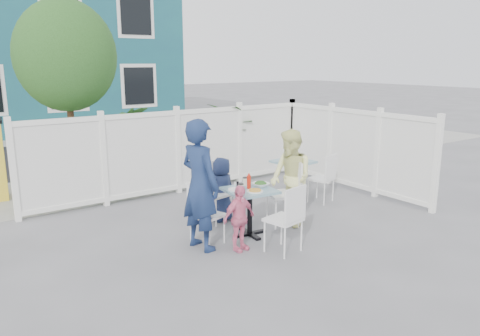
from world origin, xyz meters
TOP-DOWN VIEW (x-y plane):
  - ground at (0.00, 0.00)m, footprint 80.00×80.00m
  - near_sidewalk at (0.00, 3.80)m, footprint 24.00×2.60m
  - street at (0.00, 7.50)m, footprint 24.00×5.00m
  - far_sidewalk at (0.00, 10.60)m, footprint 24.00×1.60m
  - building at (-0.50, 14.00)m, footprint 11.00×6.00m
  - fence_back at (0.10, 2.40)m, footprint 5.86×0.08m
  - fence_right at (3.00, 0.60)m, footprint 0.08×3.66m
  - tree at (-1.60, 3.30)m, footprint 1.80×1.62m
  - potted_shrub_a at (-0.57, 3.10)m, footprint 1.22×1.22m
  - potted_shrub_b at (1.72, 3.00)m, footprint 1.67×1.79m
  - main_table at (-0.14, -0.24)m, footprint 0.73×0.73m
  - spare_table at (1.74, 0.92)m, footprint 0.70×0.70m
  - chair_left at (-0.90, -0.20)m, footprint 0.48×0.49m
  - chair_right at (0.63, -0.20)m, footprint 0.57×0.58m
  - chair_back at (-0.23, 0.62)m, footprint 0.51×0.49m
  - chair_near at (-0.12, -1.06)m, footprint 0.49×0.48m
  - chair_spare at (1.93, 0.29)m, footprint 0.50×0.49m
  - man at (-0.97, -0.23)m, footprint 0.53×0.71m
  - woman at (0.64, -0.24)m, footprint 0.69×0.82m
  - boy at (-0.11, 0.55)m, footprint 0.56×0.43m
  - toddler at (-0.59, -0.61)m, footprint 0.56×0.29m
  - plate_main at (-0.16, -0.39)m, footprint 0.23×0.23m
  - plate_side at (-0.32, -0.15)m, footprint 0.22×0.22m
  - salad_bowl at (0.07, -0.22)m, footprint 0.24×0.24m
  - coffee_cup_a at (-0.34, -0.29)m, footprint 0.08×0.08m
  - coffee_cup_b at (-0.07, -0.03)m, footprint 0.07×0.07m
  - ketchup_bottle at (-0.13, -0.20)m, footprint 0.06×0.06m
  - salt_shaker at (-0.22, 0.02)m, footprint 0.03×0.03m
  - pepper_shaker at (-0.19, -0.00)m, footprint 0.03×0.03m

SIDE VIEW (x-z plane):
  - ground at x=0.00m, z-range 0.00..0.00m
  - street at x=0.00m, z-range 0.00..0.01m
  - near_sidewalk at x=0.00m, z-range 0.00..0.01m
  - far_sidewalk at x=0.00m, z-range 0.00..0.01m
  - toddler at x=-0.59m, z-range 0.00..0.91m
  - chair_left at x=-0.90m, z-range 0.07..0.94m
  - boy at x=-0.11m, z-range 0.00..1.03m
  - chair_spare at x=1.93m, z-range 0.07..0.96m
  - spare_table at x=1.74m, z-range 0.19..0.88m
  - chair_near at x=-0.12m, z-range 0.08..1.01m
  - main_table at x=-0.14m, z-range 0.19..0.90m
  - chair_back at x=-0.23m, z-range 0.08..1.03m
  - chair_right at x=0.63m, z-range 0.08..1.10m
  - plate_main at x=-0.16m, z-range 0.70..0.72m
  - plate_side at x=-0.32m, z-range 0.70..0.72m
  - salad_bowl at x=0.07m, z-range 0.70..0.76m
  - salt_shaker at x=-0.22m, z-range 0.70..0.77m
  - pepper_shaker at x=-0.19m, z-range 0.70..0.78m
  - woman at x=0.64m, z-range 0.00..1.50m
  - coffee_cup_b at x=-0.07m, z-range 0.70..0.81m
  - coffee_cup_a at x=-0.34m, z-range 0.70..0.82m
  - fence_right at x=3.00m, z-range -0.02..1.58m
  - fence_back at x=0.10m, z-range -0.02..1.58m
  - ketchup_bottle at x=-0.13m, z-range 0.70..0.89m
  - potted_shrub_b at x=1.72m, z-range 0.00..1.63m
  - potted_shrub_a at x=-0.57m, z-range 0.00..1.67m
  - man at x=-0.97m, z-range 0.00..1.79m
  - tree at x=-1.60m, z-range 0.80..4.39m
  - building at x=-0.50m, z-range 0.00..6.00m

